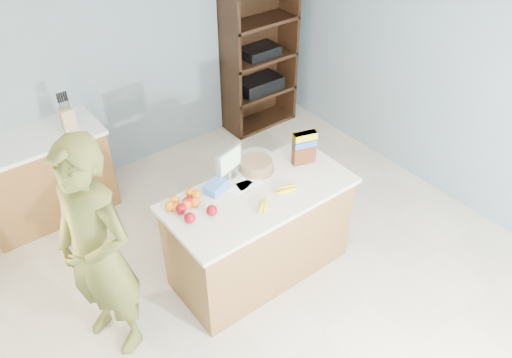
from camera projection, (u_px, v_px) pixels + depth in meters
floor at (280, 289)px, 4.36m from camera, size 4.50×5.00×0.02m
walls at (288, 128)px, 3.34m from camera, size 4.52×5.02×2.51m
counter_peninsula at (260, 235)px, 4.29m from camera, size 1.56×0.76×0.90m
back_cabinet at (44, 177)px, 4.88m from camera, size 1.24×0.62×0.90m
shelving_unit at (257, 59)px, 6.03m from camera, size 0.90×0.40×1.80m
person at (97, 254)px, 3.43m from camera, size 0.66×0.79×1.84m
knife_block at (68, 119)px, 4.65m from camera, size 0.12×0.10×0.31m
envelopes at (245, 185)px, 4.05m from camera, size 0.32×0.17×0.00m
bananas at (275, 197)px, 3.91m from camera, size 0.47×0.19×0.04m
apples at (193, 210)px, 3.76m from camera, size 0.26×0.28×0.09m
oranges at (184, 201)px, 3.84m from camera, size 0.31×0.20×0.08m
blue_carton at (216, 187)px, 3.97m from camera, size 0.21×0.17×0.08m
salad_bowl at (257, 164)px, 4.19m from camera, size 0.30×0.30×0.13m
tv at (229, 161)px, 4.05m from camera, size 0.28×0.12×0.28m
cereal_box at (304, 146)px, 4.20m from camera, size 0.21×0.13×0.30m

